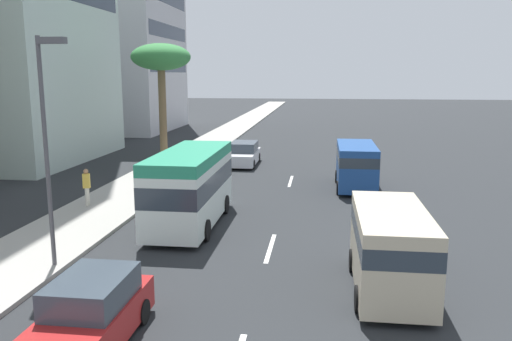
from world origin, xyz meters
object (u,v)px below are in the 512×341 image
Objects in this scene: palm_tree at (161,60)px; street_lamp at (48,129)px; van_fourth at (390,245)px; minibus_third at (190,185)px; car_fifth at (91,315)px; car_lead at (244,154)px; pedestrian_near_lamp at (87,185)px; van_second at (356,163)px.

palm_tree is 1.13× the size of street_lamp.
palm_tree is at bearing 32.86° from van_fourth.
minibus_third is 9.52m from van_fourth.
minibus_third reaches higher than car_fifth.
car_fifth is (-24.79, -0.16, 0.03)m from car_lead.
street_lamp is (-5.46, 3.11, 2.89)m from minibus_third.
palm_tree is (14.60, 5.72, 5.52)m from minibus_third.
car_lead is 8.66m from palm_tree.
minibus_third reaches higher than car_lead.
pedestrian_near_lamp is (11.95, 5.72, 0.36)m from car_fifth.
palm_tree is at bearing -87.82° from car_lead.
pedestrian_near_lamp is (7.83, 13.05, -0.26)m from van_fourth.
street_lamp is at bearing 94.40° from pedestrian_near_lamp.
car_lead is 0.91× the size of van_second.
minibus_third is 16.62m from palm_tree.
minibus_third is (-8.12, 7.37, 0.32)m from van_second.
van_second reaches higher than car_lead.
palm_tree is (6.48, 13.09, 5.84)m from van_second.
van_fourth is at bearing 119.31° from car_fifth.
car_lead is 0.68× the size of minibus_third.
van_fourth is 8.43m from car_fifth.
minibus_third is 10.02m from car_fifth.
car_fifth is (-9.97, -0.17, -0.95)m from minibus_third.
car_fifth is at bearing -166.53° from palm_tree.
pedestrian_near_lamp reaches higher than car_fifth.
van_second is 10.97m from minibus_third.
street_lamp is (0.40, 10.60, 3.22)m from van_fourth.
street_lamp is at bearing 87.85° from van_fourth.
van_fourth is at bearing 135.22° from pedestrian_near_lamp.
van_fourth is 1.19× the size of car_fifth.
minibus_third is 6.92m from street_lamp.
car_lead is at bearing 19.91° from van_fourth.
car_lead is at bearing -87.82° from palm_tree.
van_second reaches higher than van_fourth.
palm_tree reaches higher than car_fifth.
car_fifth is at bearing 0.95° from minibus_third.
street_lamp reaches higher than van_fourth.
car_lead is 24.79m from car_fifth.
minibus_third is 0.84× the size of palm_tree.
van_fourth is 0.67× the size of street_lamp.
van_second is at bearing 137.76° from minibus_third.
street_lamp is at bearing 142.34° from van_second.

